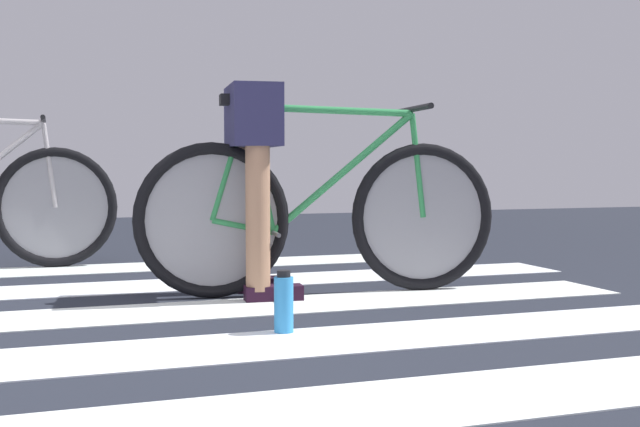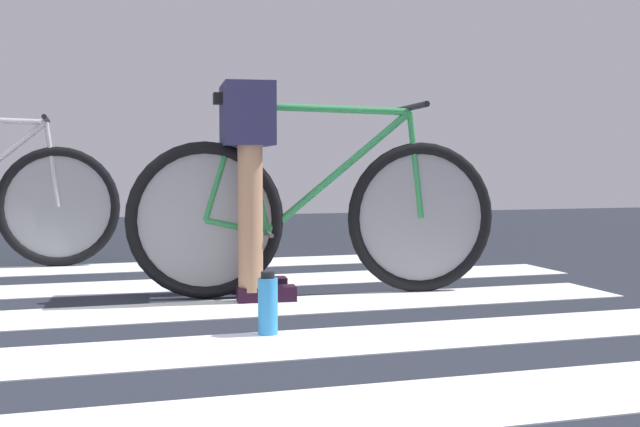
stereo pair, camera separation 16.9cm
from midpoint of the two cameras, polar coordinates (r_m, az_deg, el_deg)
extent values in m
cube|color=#212530|center=(2.71, -16.72, -10.01)|extent=(18.00, 14.00, 0.02)
cube|color=white|center=(2.72, -15.41, -9.64)|extent=(5.20, 0.44, 0.00)
cube|color=white|center=(3.44, -18.12, -6.93)|extent=(5.20, 0.44, 0.00)
cube|color=white|center=(4.19, -15.08, -5.04)|extent=(5.20, 0.44, 0.00)
cube|color=white|center=(4.96, -18.25, -3.77)|extent=(5.20, 0.44, 0.00)
torus|color=black|center=(3.75, -6.72, -0.45)|extent=(0.72, 0.13, 0.72)
torus|color=black|center=(3.96, 8.16, -0.26)|extent=(0.72, 0.13, 0.72)
cylinder|color=gray|center=(3.75, -6.72, -0.45)|extent=(0.60, 0.07, 0.61)
cylinder|color=gray|center=(3.96, 8.16, -0.26)|extent=(0.60, 0.07, 0.61)
cylinder|color=#2D8A4A|center=(3.84, 1.67, 7.28)|extent=(0.80, 0.12, 0.05)
cylinder|color=#2D8A4A|center=(3.84, 2.53, 2.94)|extent=(0.70, 0.11, 0.59)
cylinder|color=#2D8A4A|center=(3.77, -3.40, 3.08)|extent=(0.16, 0.05, 0.59)
cylinder|color=#2D8A4A|center=(3.77, -4.59, -0.88)|extent=(0.29, 0.06, 0.09)
cylinder|color=#2D8A4A|center=(3.75, -5.53, 3.53)|extent=(0.19, 0.05, 0.53)
cylinder|color=#2D8A4A|center=(3.94, 7.78, 3.36)|extent=(0.09, 0.04, 0.50)
cube|color=black|center=(3.77, -4.33, 7.94)|extent=(0.25, 0.12, 0.05)
cylinder|color=black|center=(3.94, 7.40, 7.29)|extent=(0.08, 0.52, 0.03)
cylinder|color=#4C4C51|center=(3.79, -2.49, -1.31)|extent=(0.06, 0.34, 0.02)
cylinder|color=#A87A5B|center=(3.91, -4.10, 1.69)|extent=(0.11, 0.11, 0.89)
cylinder|color=#A87A5B|center=(3.63, -3.58, 1.56)|extent=(0.11, 0.11, 0.89)
cube|color=#29284D|center=(3.77, -3.87, 6.84)|extent=(0.26, 0.43, 0.28)
cube|color=black|center=(3.96, -3.06, -4.94)|extent=(0.27, 0.13, 0.07)
cube|color=black|center=(3.68, -2.47, -5.57)|extent=(0.27, 0.13, 0.07)
torus|color=black|center=(5.10, -16.82, 0.46)|extent=(0.72, 0.07, 0.72)
cylinder|color=gray|center=(5.10, -16.82, 0.46)|extent=(0.61, 0.02, 0.61)
cylinder|color=#B8B2B6|center=(5.10, -17.20, 3.26)|extent=(0.09, 0.03, 0.50)
cylinder|color=black|center=(5.10, -17.60, 6.29)|extent=(0.04, 0.52, 0.03)
cylinder|color=#3191D8|center=(2.97, -2.06, -6.43)|extent=(0.07, 0.07, 0.21)
cylinder|color=black|center=(2.95, -2.06, -4.23)|extent=(0.05, 0.05, 0.02)
camera|label=1|loc=(0.08, -107.00, -1.03)|focal=45.92mm
camera|label=2|loc=(0.08, 73.00, 1.03)|focal=45.92mm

